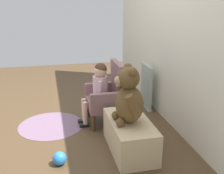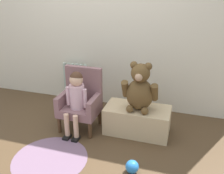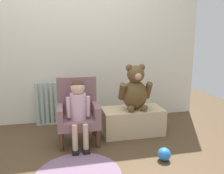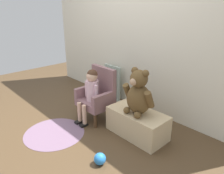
{
  "view_description": "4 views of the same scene",
  "coord_description": "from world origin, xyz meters",
  "px_view_note": "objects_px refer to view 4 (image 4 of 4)",
  "views": [
    {
      "loc": [
        3.05,
        -0.13,
        1.47
      ],
      "look_at": [
        0.43,
        0.47,
        0.57
      ],
      "focal_mm": 45.0,
      "sensor_mm": 36.0,
      "label": 1
    },
    {
      "loc": [
        1.18,
        -1.9,
        1.63
      ],
      "look_at": [
        0.44,
        0.47,
        0.58
      ],
      "focal_mm": 40.0,
      "sensor_mm": 36.0,
      "label": 2
    },
    {
      "loc": [
        -0.09,
        -1.86,
        1.12
      ],
      "look_at": [
        0.45,
        0.55,
        0.61
      ],
      "focal_mm": 35.0,
      "sensor_mm": 36.0,
      "label": 3
    },
    {
      "loc": [
        2.22,
        -1.23,
        1.54
      ],
      "look_at": [
        0.39,
        0.47,
        0.58
      ],
      "focal_mm": 35.0,
      "sensor_mm": 36.0,
      "label": 4
    }
  ],
  "objects_px": {
    "child_figure": "(91,88)",
    "floor_rug": "(54,133)",
    "radiator": "(112,83)",
    "toy_ball": "(100,159)",
    "low_bench": "(137,123)",
    "child_armchair": "(98,95)",
    "large_teddy_bear": "(139,94)"
  },
  "relations": [
    {
      "from": "radiator",
      "to": "low_bench",
      "type": "height_order",
      "value": "radiator"
    },
    {
      "from": "large_teddy_bear",
      "to": "low_bench",
      "type": "bearing_deg",
      "value": 129.81
    },
    {
      "from": "low_bench",
      "to": "toy_ball",
      "type": "bearing_deg",
      "value": -81.56
    },
    {
      "from": "child_figure",
      "to": "floor_rug",
      "type": "bearing_deg",
      "value": -95.54
    },
    {
      "from": "child_figure",
      "to": "large_teddy_bear",
      "type": "height_order",
      "value": "large_teddy_bear"
    },
    {
      "from": "child_figure",
      "to": "low_bench",
      "type": "distance_m",
      "value": 0.76
    },
    {
      "from": "child_armchair",
      "to": "radiator",
      "type": "bearing_deg",
      "value": 120.2
    },
    {
      "from": "child_armchair",
      "to": "child_figure",
      "type": "height_order",
      "value": "child_figure"
    },
    {
      "from": "radiator",
      "to": "toy_ball",
      "type": "distance_m",
      "value": 1.66
    },
    {
      "from": "low_bench",
      "to": "child_armchair",
      "type": "bearing_deg",
      "value": -174.16
    },
    {
      "from": "child_armchair",
      "to": "low_bench",
      "type": "bearing_deg",
      "value": 5.84
    },
    {
      "from": "toy_ball",
      "to": "radiator",
      "type": "bearing_deg",
      "value": 132.72
    },
    {
      "from": "child_figure",
      "to": "low_bench",
      "type": "height_order",
      "value": "child_figure"
    },
    {
      "from": "low_bench",
      "to": "toy_ball",
      "type": "distance_m",
      "value": 0.7
    },
    {
      "from": "radiator",
      "to": "child_armchair",
      "type": "xyz_separation_m",
      "value": [
        0.35,
        -0.6,
        0.06
      ]
    },
    {
      "from": "child_armchair",
      "to": "low_bench",
      "type": "height_order",
      "value": "child_armchair"
    },
    {
      "from": "radiator",
      "to": "floor_rug",
      "type": "bearing_deg",
      "value": -77.03
    },
    {
      "from": "floor_rug",
      "to": "radiator",
      "type": "bearing_deg",
      "value": 102.97
    },
    {
      "from": "child_armchair",
      "to": "toy_ball",
      "type": "height_order",
      "value": "child_armchair"
    },
    {
      "from": "toy_ball",
      "to": "child_figure",
      "type": "bearing_deg",
      "value": 147.07
    },
    {
      "from": "child_figure",
      "to": "radiator",
      "type": "bearing_deg",
      "value": 116.02
    },
    {
      "from": "child_figure",
      "to": "large_teddy_bear",
      "type": "xyz_separation_m",
      "value": [
        0.69,
        0.16,
        0.08
      ]
    },
    {
      "from": "floor_rug",
      "to": "toy_ball",
      "type": "distance_m",
      "value": 0.83
    },
    {
      "from": "child_figure",
      "to": "floor_rug",
      "type": "relative_size",
      "value": 0.97
    },
    {
      "from": "low_bench",
      "to": "child_figure",
      "type": "bearing_deg",
      "value": -164.68
    },
    {
      "from": "radiator",
      "to": "floor_rug",
      "type": "height_order",
      "value": "radiator"
    },
    {
      "from": "child_armchair",
      "to": "toy_ball",
      "type": "bearing_deg",
      "value": -38.54
    },
    {
      "from": "child_figure",
      "to": "toy_ball",
      "type": "relative_size",
      "value": 5.88
    },
    {
      "from": "large_teddy_bear",
      "to": "floor_rug",
      "type": "bearing_deg",
      "value": -135.85
    },
    {
      "from": "radiator",
      "to": "large_teddy_bear",
      "type": "distance_m",
      "value": 1.2
    },
    {
      "from": "large_teddy_bear",
      "to": "floor_rug",
      "type": "distance_m",
      "value": 1.17
    },
    {
      "from": "radiator",
      "to": "low_bench",
      "type": "bearing_deg",
      "value": -27.45
    }
  ]
}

